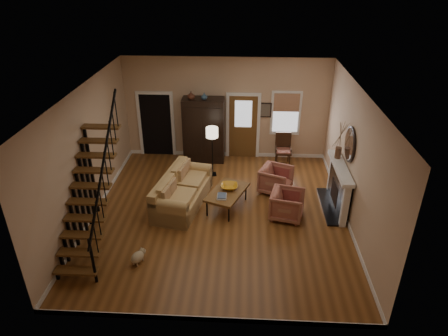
# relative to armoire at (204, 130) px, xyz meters

# --- Properties ---
(room) EXTENTS (7.00, 7.33, 3.30)m
(room) POSITION_rel_armoire_xyz_m (0.29, -1.39, 0.46)
(room) COLOR brown
(room) RESTS_ON ground
(staircase) EXTENTS (0.94, 2.80, 3.20)m
(staircase) POSITION_rel_armoire_xyz_m (-2.08, -4.45, 0.55)
(staircase) COLOR brown
(staircase) RESTS_ON ground
(fireplace) EXTENTS (0.33, 1.95, 2.30)m
(fireplace) POSITION_rel_armoire_xyz_m (3.83, -2.65, -0.31)
(fireplace) COLOR black
(fireplace) RESTS_ON ground
(armoire) EXTENTS (1.30, 0.60, 2.10)m
(armoire) POSITION_rel_armoire_xyz_m (0.00, 0.00, 0.00)
(armoire) COLOR black
(armoire) RESTS_ON ground
(vase_a) EXTENTS (0.24, 0.24, 0.25)m
(vase_a) POSITION_rel_armoire_xyz_m (-0.35, -0.10, 1.17)
(vase_a) COLOR #4C2619
(vase_a) RESTS_ON armoire
(vase_b) EXTENTS (0.20, 0.20, 0.21)m
(vase_b) POSITION_rel_armoire_xyz_m (0.05, -0.10, 1.16)
(vase_b) COLOR #334C60
(vase_b) RESTS_ON armoire
(sofa) EXTENTS (1.42, 2.45, 0.86)m
(sofa) POSITION_rel_armoire_xyz_m (-0.31, -2.73, -0.62)
(sofa) COLOR tan
(sofa) RESTS_ON ground
(coffee_table) EXTENTS (1.20, 1.51, 0.51)m
(coffee_table) POSITION_rel_armoire_xyz_m (0.89, -2.83, -0.80)
(coffee_table) COLOR brown
(coffee_table) RESTS_ON ground
(bowl) EXTENTS (0.45, 0.45, 0.11)m
(bowl) POSITION_rel_armoire_xyz_m (0.94, -2.68, -0.49)
(bowl) COLOR #C58317
(bowl) RESTS_ON coffee_table
(books) EXTENTS (0.24, 0.33, 0.06)m
(books) POSITION_rel_armoire_xyz_m (0.77, -3.13, -0.51)
(books) COLOR beige
(books) RESTS_ON coffee_table
(armchair_left) EXTENTS (0.98, 0.96, 0.75)m
(armchair_left) POSITION_rel_armoire_xyz_m (2.43, -3.19, -0.68)
(armchair_left) COLOR maroon
(armchair_left) RESTS_ON ground
(armchair_right) EXTENTS (1.08, 1.07, 0.76)m
(armchair_right) POSITION_rel_armoire_xyz_m (2.22, -1.92, -0.67)
(armchair_right) COLOR maroon
(armchair_right) RESTS_ON ground
(floor_lamp) EXTENTS (0.40, 0.40, 1.56)m
(floor_lamp) POSITION_rel_armoire_xyz_m (0.35, -1.03, -0.27)
(floor_lamp) COLOR black
(floor_lamp) RESTS_ON ground
(side_chair) EXTENTS (0.54, 0.54, 1.02)m
(side_chair) POSITION_rel_armoire_xyz_m (2.55, -0.20, -0.54)
(side_chair) COLOR #311D0F
(side_chair) RESTS_ON ground
(dog) EXTENTS (0.37, 0.45, 0.28)m
(dog) POSITION_rel_armoire_xyz_m (-0.96, -5.14, -0.91)
(dog) COLOR tan
(dog) RESTS_ON ground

